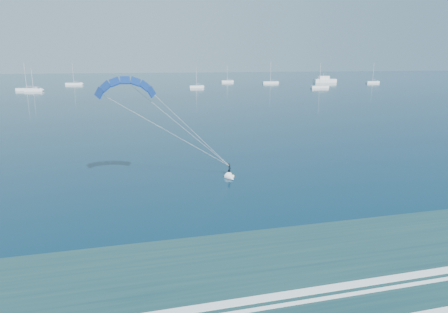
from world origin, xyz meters
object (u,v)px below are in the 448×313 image
at_px(kitesurfer_rig, 182,127).
at_px(sailboat_2, 74,84).
at_px(sailboat_6, 319,87).
at_px(sailboat_1, 27,89).
at_px(sailboat_4, 227,81).
at_px(sailboat_7, 373,82).
at_px(sailboat_3, 196,87).
at_px(sailboat_8, 33,90).
at_px(sailboat_5, 270,82).
at_px(motor_yacht, 325,80).

height_order(kitesurfer_rig, sailboat_2, kitesurfer_rig).
distance_m(kitesurfer_rig, sailboat_6, 170.82).
distance_m(sailboat_1, sailboat_4, 117.74).
bearing_deg(sailboat_2, kitesurfer_rig, -81.19).
distance_m(sailboat_4, sailboat_7, 90.25).
relative_size(kitesurfer_rig, sailboat_2, 1.36).
relative_size(sailboat_3, sailboat_8, 1.00).
xyz_separation_m(sailboat_4, sailboat_7, (84.82, -30.83, 0.01)).
relative_size(kitesurfer_rig, sailboat_5, 1.26).
distance_m(sailboat_2, sailboat_3, 76.78).
distance_m(kitesurfer_rig, motor_yacht, 225.28).
distance_m(motor_yacht, sailboat_6, 54.54).
relative_size(sailboat_6, sailboat_8, 1.21).
xyz_separation_m(sailboat_1, sailboat_7, (193.75, 13.85, -0.00)).
xyz_separation_m(kitesurfer_rig, sailboat_7, (145.38, 176.47, -6.10)).
height_order(kitesurfer_rig, sailboat_1, kitesurfer_rig).
height_order(sailboat_3, sailboat_8, sailboat_8).
bearing_deg(sailboat_5, kitesurfer_rig, -113.68).
xyz_separation_m(sailboat_4, sailboat_5, (22.59, -17.70, 0.02)).
bearing_deg(sailboat_2, sailboat_7, -8.92).
xyz_separation_m(sailboat_6, sailboat_8, (-136.63, 13.40, -0.02)).
bearing_deg(sailboat_6, sailboat_7, 31.60).
height_order(kitesurfer_rig, sailboat_4, kitesurfer_rig).
relative_size(sailboat_4, sailboat_5, 0.80).
relative_size(motor_yacht, sailboat_3, 1.44).
height_order(sailboat_1, sailboat_2, sailboat_1).
height_order(sailboat_1, sailboat_5, sailboat_5).
distance_m(kitesurfer_rig, sailboat_2, 206.80).
distance_m(sailboat_6, sailboat_8, 137.28).
bearing_deg(sailboat_2, sailboat_4, 1.89).
bearing_deg(sailboat_7, sailboat_4, 160.02).
bearing_deg(sailboat_4, sailboat_5, -38.08).
relative_size(sailboat_2, sailboat_5, 0.93).
distance_m(sailboat_4, sailboat_6, 71.00).
height_order(sailboat_2, sailboat_4, sailboat_2).
xyz_separation_m(sailboat_4, sailboat_8, (-105.05, -50.20, -0.00)).
bearing_deg(sailboat_2, sailboat_6, -26.07).
relative_size(sailboat_2, sailboat_7, 1.02).
bearing_deg(sailboat_8, sailboat_6, -5.60).
height_order(sailboat_3, sailboat_4, sailboat_4).
distance_m(kitesurfer_rig, sailboat_5, 207.13).
xyz_separation_m(motor_yacht, sailboat_7, (25.26, -14.04, -0.92)).
distance_m(sailboat_3, sailboat_8, 76.48).
relative_size(sailboat_1, sailboat_2, 1.03).
xyz_separation_m(kitesurfer_rig, sailboat_1, (-48.37, 162.63, -6.10)).
bearing_deg(sailboat_6, sailboat_8, 174.40).
bearing_deg(sailboat_1, sailboat_3, -1.04).
bearing_deg(sailboat_5, motor_yacht, 1.41).
bearing_deg(sailboat_7, sailboat_5, 168.08).
bearing_deg(sailboat_7, sailboat_2, 171.08).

